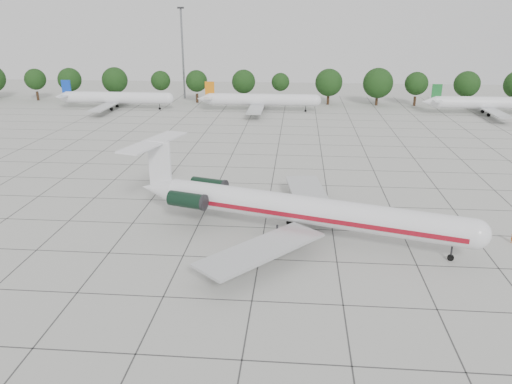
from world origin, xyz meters
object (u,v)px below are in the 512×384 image
(bg_airliner_b, at_px, (116,98))
(bg_airliner_d, at_px, (490,103))
(bg_airliner_c, at_px, (261,100))
(floodlight_mast, at_px, (183,48))
(main_airliner, at_px, (290,207))

(bg_airliner_b, xyz_separation_m, bg_airliner_d, (94.81, 0.19, 0.00))
(bg_airliner_c, distance_m, bg_airliner_d, 56.79)
(bg_airliner_b, relative_size, bg_airliner_d, 1.00)
(bg_airliner_b, distance_m, floodlight_mast, 25.89)
(bg_airliner_b, distance_m, bg_airliner_c, 38.02)
(main_airliner, distance_m, bg_airliner_d, 89.20)
(bg_airliner_b, xyz_separation_m, floodlight_mast, (13.96, 18.60, 11.37))
(main_airliner, xyz_separation_m, bg_airliner_c, (-8.89, 75.17, -0.44))
(main_airliner, xyz_separation_m, bg_airliner_d, (47.90, 75.24, -0.44))
(bg_airliner_c, height_order, bg_airliner_d, same)
(bg_airliner_c, bearing_deg, main_airliner, -83.25)
(bg_airliner_c, distance_m, floodlight_mast, 32.40)
(bg_airliner_b, bearing_deg, main_airliner, -57.99)
(main_airliner, height_order, bg_airliner_b, main_airliner)
(bg_airliner_d, bearing_deg, bg_airliner_c, -179.93)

